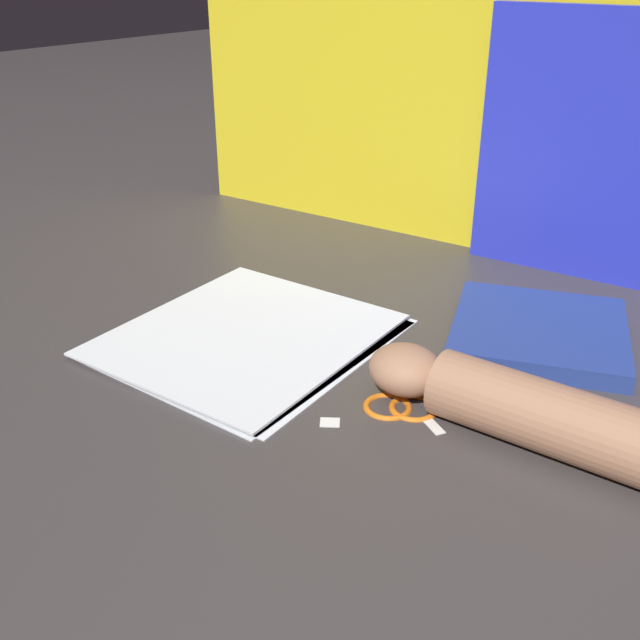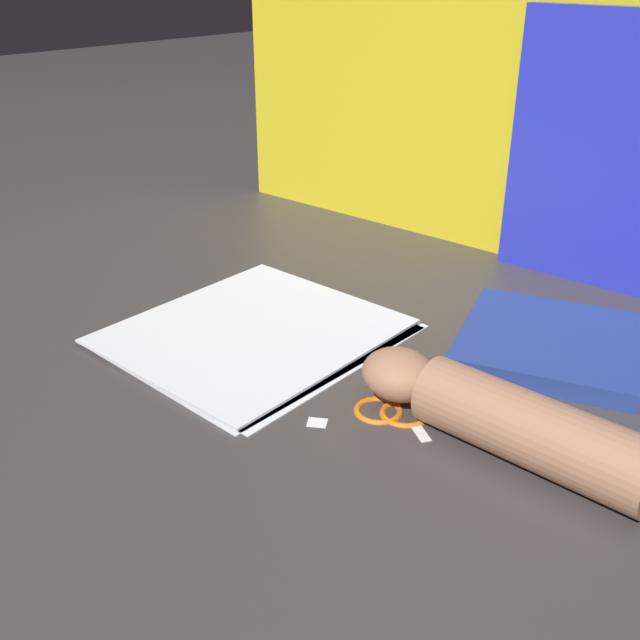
{
  "view_description": "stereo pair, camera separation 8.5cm",
  "coord_description": "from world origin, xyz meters",
  "px_view_note": "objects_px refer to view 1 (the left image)",
  "views": [
    {
      "loc": [
        0.44,
        -0.59,
        0.44
      ],
      "look_at": [
        -0.02,
        0.01,
        0.06
      ],
      "focal_mm": 42.0,
      "sensor_mm": 36.0,
      "label": 1
    },
    {
      "loc": [
        0.51,
        -0.54,
        0.44
      ],
      "look_at": [
        -0.02,
        0.01,
        0.06
      ],
      "focal_mm": 42.0,
      "sensor_mm": 36.0,
      "label": 2
    }
  ],
  "objects_px": {
    "scissors": "(401,396)",
    "hand_forearm": "(512,405)",
    "paper_stack": "(250,337)",
    "book_closed": "(539,332)"
  },
  "relations": [
    {
      "from": "hand_forearm",
      "to": "paper_stack",
      "type": "bearing_deg",
      "value": -178.63
    },
    {
      "from": "book_closed",
      "to": "scissors",
      "type": "xyz_separation_m",
      "value": [
        -0.06,
        -0.22,
        -0.01
      ]
    },
    {
      "from": "paper_stack",
      "to": "scissors",
      "type": "xyz_separation_m",
      "value": [
        0.22,
        -0.0,
        -0.0
      ]
    },
    {
      "from": "paper_stack",
      "to": "hand_forearm",
      "type": "xyz_separation_m",
      "value": [
        0.34,
        0.01,
        0.03
      ]
    },
    {
      "from": "paper_stack",
      "to": "book_closed",
      "type": "bearing_deg",
      "value": 37.64
    },
    {
      "from": "book_closed",
      "to": "paper_stack",
      "type": "bearing_deg",
      "value": -142.36
    },
    {
      "from": "scissors",
      "to": "hand_forearm",
      "type": "bearing_deg",
      "value": 4.43
    },
    {
      "from": "paper_stack",
      "to": "scissors",
      "type": "relative_size",
      "value": 2.35
    },
    {
      "from": "book_closed",
      "to": "scissors",
      "type": "height_order",
      "value": "book_closed"
    },
    {
      "from": "hand_forearm",
      "to": "scissors",
      "type": "bearing_deg",
      "value": -175.57
    }
  ]
}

